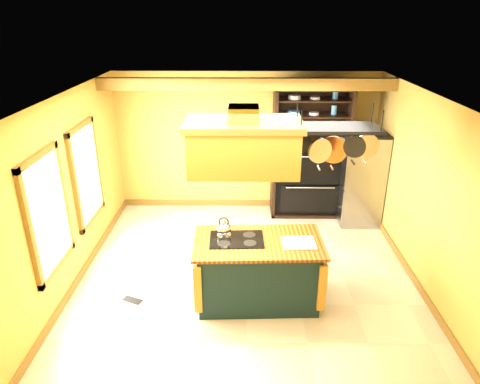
{
  "coord_description": "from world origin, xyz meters",
  "views": [
    {
      "loc": [
        -0.04,
        -5.54,
        3.71
      ],
      "look_at": [
        -0.1,
        0.3,
        1.23
      ],
      "focal_mm": 32.0,
      "sensor_mm": 36.0,
      "label": 1
    }
  ],
  "objects_px": {
    "kitchen_island": "(258,270)",
    "hutch": "(308,167)",
    "range_hood": "(244,145)",
    "refrigerator": "(359,179)",
    "pot_rack": "(337,136)"
  },
  "relations": [
    {
      "from": "kitchen_island",
      "to": "hutch",
      "type": "xyz_separation_m",
      "value": [
        1.05,
        2.85,
        0.48
      ]
    },
    {
      "from": "range_hood",
      "to": "hutch",
      "type": "bearing_deg",
      "value": 66.39
    },
    {
      "from": "refrigerator",
      "to": "pot_rack",
      "type": "bearing_deg",
      "value": -112.77
    },
    {
      "from": "range_hood",
      "to": "refrigerator",
      "type": "xyz_separation_m",
      "value": [
        2.16,
        2.52,
        -1.41
      ]
    },
    {
      "from": "range_hood",
      "to": "pot_rack",
      "type": "height_order",
      "value": "same"
    },
    {
      "from": "range_hood",
      "to": "pot_rack",
      "type": "bearing_deg",
      "value": 0.6
    },
    {
      "from": "refrigerator",
      "to": "hutch",
      "type": "xyz_separation_m",
      "value": [
        -0.91,
        0.33,
        0.12
      ]
    },
    {
      "from": "kitchen_island",
      "to": "refrigerator",
      "type": "height_order",
      "value": "refrigerator"
    },
    {
      "from": "range_hood",
      "to": "refrigerator",
      "type": "bearing_deg",
      "value": 49.45
    },
    {
      "from": "refrigerator",
      "to": "hutch",
      "type": "bearing_deg",
      "value": 160.12
    },
    {
      "from": "hutch",
      "to": "refrigerator",
      "type": "bearing_deg",
      "value": -19.88
    },
    {
      "from": "kitchen_island",
      "to": "refrigerator",
      "type": "xyz_separation_m",
      "value": [
        1.96,
        2.52,
        0.36
      ]
    },
    {
      "from": "pot_rack",
      "to": "refrigerator",
      "type": "xyz_separation_m",
      "value": [
        1.05,
        2.51,
        -1.51
      ]
    },
    {
      "from": "range_hood",
      "to": "refrigerator",
      "type": "height_order",
      "value": "range_hood"
    },
    {
      "from": "kitchen_island",
      "to": "range_hood",
      "type": "height_order",
      "value": "range_hood"
    }
  ]
}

